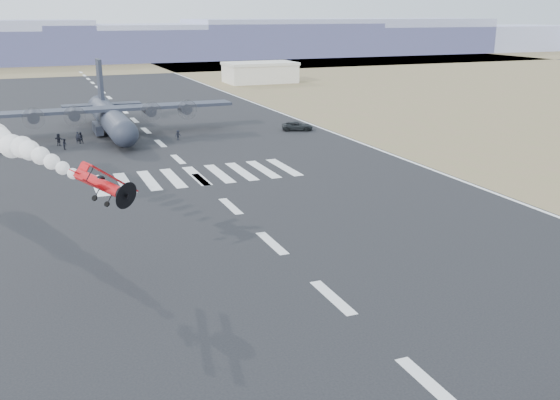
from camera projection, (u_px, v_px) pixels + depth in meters
ground at (431, 385)px, 34.50m from camera, size 500.00×500.00×0.00m
scrub_far at (74, 67)px, 238.33m from camera, size 500.00×80.00×0.00m
runway_markings at (178, 159)px, 87.67m from camera, size 60.00×260.00×0.01m
ridge_seg_d at (67, 45)px, 263.04m from camera, size 150.00×50.00×13.00m
ridge_seg_e at (215, 41)px, 286.33m from camera, size 150.00×50.00×15.00m
ridge_seg_f at (341, 36)px, 309.61m from camera, size 150.00×50.00×17.00m
ridge_seg_g at (448, 39)px, 333.76m from camera, size 150.00×50.00×13.00m
hangar_right at (260, 72)px, 183.25m from camera, size 20.50×12.50×5.90m
aerobatic_biplane at (102, 184)px, 46.13m from camera, size 4.95×5.52×4.54m
transport_aircraft at (110, 116)px, 105.14m from camera, size 40.57×33.47×11.76m
support_vehicle at (297, 126)px, 108.98m from camera, size 5.97×4.27×1.51m
crew_a at (78, 138)px, 98.02m from camera, size 0.73×0.62×1.87m
crew_b at (80, 138)px, 97.99m from camera, size 0.97×0.70×1.82m
crew_c at (178, 135)px, 100.68m from camera, size 1.11×0.63×1.62m
crew_d at (113, 135)px, 100.24m from camera, size 1.17×0.79×1.83m
crew_e at (121, 140)px, 97.13m from camera, size 0.89×0.88×1.60m
crew_f at (59, 140)px, 96.48m from camera, size 1.65×1.61×1.88m
crew_g at (128, 133)px, 102.74m from camera, size 0.71×0.65×1.56m
crew_h at (65, 144)px, 93.83m from camera, size 0.53×0.82×1.64m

